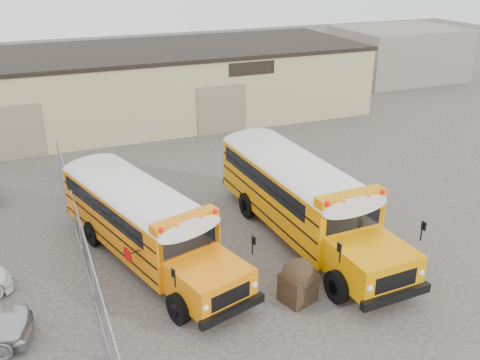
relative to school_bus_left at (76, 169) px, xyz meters
name	(u,v)px	position (x,y,z in m)	size (l,w,h in m)	color
ground	(264,265)	(5.52, -7.88, -1.65)	(120.00, 120.00, 0.00)	#373432
warehouse	(139,84)	(5.51, 12.11, 0.72)	(30.20, 10.20, 4.67)	tan
chainlink_fence	(81,236)	(-0.48, -4.88, -0.75)	(0.07, 18.07, 1.81)	#989BA1
distant_building_right	(397,53)	(29.52, 16.12, 0.55)	(10.00, 8.00, 4.40)	gray
school_bus_left	(76,169)	(0.00, 0.00, 0.00)	(5.03, 10.02, 2.85)	orange
school_bus_right	(233,143)	(7.53, 0.22, 0.16)	(3.18, 10.82, 3.13)	orange
tarp_bundle	(298,280)	(5.64, -10.25, -0.87)	(1.24, 1.17, 1.52)	black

